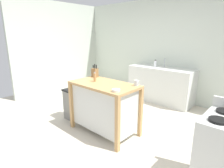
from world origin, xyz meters
TOP-DOWN VIEW (x-y plane):
  - ground_plane at (0.00, 0.00)m, footprint 6.34×6.34m
  - wall_back at (0.00, 2.33)m, footprint 5.34×0.10m
  - wall_left at (-2.67, 0.86)m, footprint 0.10×2.93m
  - kitchen_island at (0.19, -0.12)m, footprint 1.18×0.65m
  - knife_block at (-0.28, 0.11)m, footprint 0.11×0.09m
  - bowl_ceramic_wide at (0.64, -0.32)m, footprint 0.12×0.12m
  - drinking_cup at (0.67, 0.14)m, footprint 0.07×0.07m
  - pepper_grinder at (-0.03, -0.13)m, footprint 0.04×0.04m
  - trash_bin at (-0.64, -0.18)m, footprint 0.36×0.28m
  - sink_counter at (0.15, 1.98)m, footprint 1.62×0.60m
  - sink_faucet at (0.15, 2.12)m, footprint 0.02×0.02m
  - bottle_hand_soap at (-0.03, 1.97)m, footprint 0.06×0.06m

SIDE VIEW (x-z plane):
  - ground_plane at x=0.00m, z-range 0.00..0.00m
  - trash_bin at x=-0.64m, z-range 0.00..0.63m
  - sink_counter at x=0.15m, z-range 0.00..0.89m
  - kitchen_island at x=0.19m, z-range 0.05..0.95m
  - bowl_ceramic_wide at x=0.64m, z-range 0.90..0.93m
  - drinking_cup at x=0.67m, z-range 0.89..0.98m
  - bottle_hand_soap at x=-0.03m, z-range 0.88..1.06m
  - pepper_grinder at x=-0.03m, z-range 0.89..1.06m
  - knife_block at x=-0.28m, z-range 0.86..1.11m
  - sink_faucet at x=0.15m, z-range 0.89..1.11m
  - wall_back at x=0.00m, z-range 0.00..2.60m
  - wall_left at x=-2.67m, z-range 0.00..2.60m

